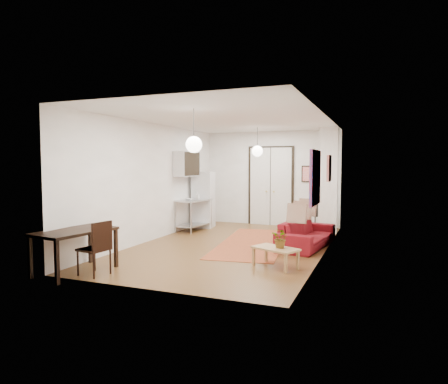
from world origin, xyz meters
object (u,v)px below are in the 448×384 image
(dining_chair_far, at_px, (97,243))
(black_side_chair, at_px, (323,213))
(dining_table, at_px, (75,235))
(fridge, at_px, (203,200))
(sofa, at_px, (307,234))
(dining_chair_near, at_px, (97,243))
(kitchen_counter, at_px, (194,211))
(coffee_table, at_px, (275,250))

(dining_chair_far, relative_size, black_side_chair, 1.14)
(dining_table, bearing_deg, fridge, 90.00)
(sofa, relative_size, dining_chair_near, 2.23)
(sofa, distance_m, dining_chair_near, 4.66)
(dining_table, bearing_deg, dining_chair_near, 12.88)
(dining_chair_near, xyz_separation_m, dining_chair_far, (0.00, 0.00, 0.00))
(dining_table, height_order, black_side_chair, black_side_chair)
(sofa, xyz_separation_m, fridge, (-3.38, 1.74, 0.53))
(kitchen_counter, distance_m, dining_chair_near, 4.67)
(dining_chair_near, height_order, black_side_chair, dining_chair_near)
(dining_chair_near, bearing_deg, kitchen_counter, -166.48)
(fridge, bearing_deg, coffee_table, -57.16)
(coffee_table, relative_size, fridge, 0.56)
(sofa, distance_m, black_side_chair, 2.72)
(sofa, height_order, black_side_chair, black_side_chair)
(coffee_table, distance_m, dining_chair_near, 3.17)
(fridge, bearing_deg, dining_chair_far, -92.74)
(dining_chair_far, height_order, black_side_chair, dining_chair_far)
(dining_table, distance_m, dining_chair_near, 0.43)
(sofa, height_order, dining_table, dining_table)
(sofa, height_order, dining_chair_near, dining_chair_near)
(fridge, xyz_separation_m, black_side_chair, (3.38, 0.97, -0.36))
(black_side_chair, bearing_deg, kitchen_counter, 37.80)
(coffee_table, height_order, black_side_chair, black_side_chair)
(fridge, height_order, dining_chair_near, fridge)
(sofa, xyz_separation_m, dining_table, (-3.38, -3.66, 0.36))
(dining_chair_far, bearing_deg, dining_chair_near, 180.00)
(dining_table, relative_size, black_side_chair, 1.78)
(fridge, height_order, dining_table, fridge)
(dining_chair_far, bearing_deg, dining_table, -68.56)
(sofa, xyz_separation_m, black_side_chair, (-0.00, 2.71, 0.17))
(fridge, distance_m, dining_table, 5.41)
(sofa, xyz_separation_m, dining_chair_far, (-2.98, -3.57, 0.23))
(coffee_table, xyz_separation_m, fridge, (-3.17, 3.78, 0.52))
(kitchen_counter, xyz_separation_m, dining_chair_far, (0.40, -4.66, -0.04))
(dining_chair_near, bearing_deg, sofa, 148.72)
(dining_chair_far, bearing_deg, coffee_table, 127.54)
(black_side_chair, bearing_deg, dining_chair_near, 76.77)
(coffee_table, height_order, dining_table, dining_table)
(sofa, bearing_deg, dining_chair_far, 148.17)
(sofa, height_order, fridge, fridge)
(kitchen_counter, bearing_deg, sofa, -10.94)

